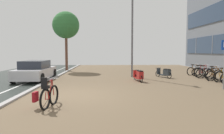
% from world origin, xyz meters
% --- Properties ---
extents(ground, '(21.00, 40.00, 0.13)m').
position_xyz_m(ground, '(1.43, 0.00, -0.02)').
color(ground, black).
extents(bicycle_foreground, '(0.77, 1.44, 1.12)m').
position_xyz_m(bicycle_foreground, '(-0.71, -1.87, 0.40)').
color(bicycle_foreground, black).
rests_on(bicycle_foreground, ground).
extents(bicycle_rack_02, '(1.37, 0.48, 1.01)m').
position_xyz_m(bicycle_rack_02, '(8.83, 3.49, 0.35)').
color(bicycle_rack_02, black).
rests_on(bicycle_rack_02, ground).
extents(bicycle_rack_03, '(1.32, 0.48, 0.95)m').
position_xyz_m(bicycle_rack_03, '(8.61, 4.13, 0.33)').
color(bicycle_rack_03, black).
rests_on(bicycle_rack_03, ground).
extents(bicycle_rack_04, '(1.38, 0.48, 1.01)m').
position_xyz_m(bicycle_rack_04, '(8.86, 4.77, 0.35)').
color(bicycle_rack_04, black).
rests_on(bicycle_rack_04, ground).
extents(bicycle_rack_05, '(1.41, 0.48, 1.02)m').
position_xyz_m(bicycle_rack_05, '(8.58, 5.41, 0.36)').
color(bicycle_rack_05, black).
rests_on(bicycle_rack_05, ground).
extents(bicycle_rack_06, '(1.43, 0.48, 1.02)m').
position_xyz_m(bicycle_rack_06, '(8.72, 6.04, 0.36)').
color(bicycle_rack_06, black).
rests_on(bicycle_rack_06, ground).
extents(bicycle_rack_07, '(1.32, 0.48, 0.94)m').
position_xyz_m(bicycle_rack_07, '(8.79, 6.68, 0.33)').
color(bicycle_rack_07, black).
rests_on(bicycle_rack_07, ground).
extents(bicycle_rack_08, '(1.34, 0.48, 0.96)m').
position_xyz_m(bicycle_rack_08, '(8.63, 7.32, 0.34)').
color(bicycle_rack_08, black).
rests_on(bicycle_rack_08, ground).
extents(scooter_near, '(0.62, 1.67, 0.75)m').
position_xyz_m(scooter_near, '(3.50, 4.06, 0.39)').
color(scooter_near, black).
rests_on(scooter_near, ground).
extents(scooter_mid, '(0.93, 1.53, 0.71)m').
position_xyz_m(scooter_mid, '(5.74, 5.85, 0.36)').
color(scooter_mid, black).
rests_on(scooter_mid, ground).
extents(parked_car_near, '(1.93, 4.11, 1.33)m').
position_xyz_m(parked_car_near, '(-3.48, 5.00, 0.63)').
color(parked_car_near, silver).
rests_on(parked_car_near, ground).
extents(parking_sign, '(0.40, 0.07, 2.52)m').
position_xyz_m(parking_sign, '(7.38, 1.14, 1.56)').
color(parking_sign, gray).
rests_on(parking_sign, ground).
extents(lamp_post, '(0.20, 0.52, 6.65)m').
position_xyz_m(lamp_post, '(3.34, 6.34, 3.65)').
color(lamp_post, slate).
rests_on(lamp_post, ground).
extents(street_tree, '(2.65, 2.65, 5.87)m').
position_xyz_m(street_tree, '(-2.57, 11.40, 4.52)').
color(street_tree, brown).
rests_on(street_tree, ground).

